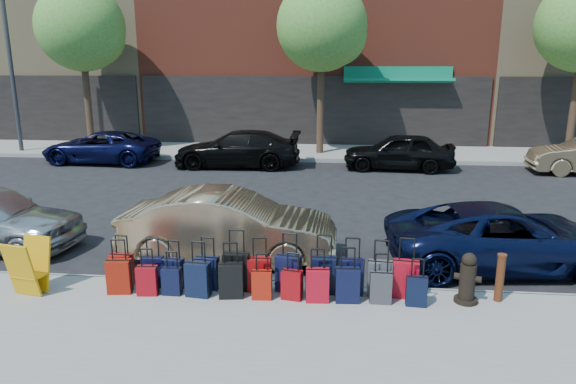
# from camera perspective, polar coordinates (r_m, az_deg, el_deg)

# --- Properties ---
(ground) EXTENTS (120.00, 120.00, 0.00)m
(ground) POSITION_cam_1_polar(r_m,az_deg,el_deg) (13.64, 0.06, -2.91)
(ground) COLOR black
(ground) RESTS_ON ground
(sidewalk_near) EXTENTS (60.00, 4.00, 0.15)m
(sidewalk_near) POSITION_cam_1_polar(r_m,az_deg,el_deg) (7.68, -4.66, -16.65)
(sidewalk_near) COLOR gray
(sidewalk_near) RESTS_ON ground
(sidewalk_far) EXTENTS (60.00, 4.00, 0.15)m
(sidewalk_far) POSITION_cam_1_polar(r_m,az_deg,el_deg) (23.35, 2.35, 4.45)
(sidewalk_far) COLOR gray
(sidewalk_far) RESTS_ON ground
(curb_near) EXTENTS (60.00, 0.08, 0.15)m
(curb_near) POSITION_cam_1_polar(r_m,az_deg,el_deg) (9.45, -2.52, -10.42)
(curb_near) COLOR gray
(curb_near) RESTS_ON ground
(curb_far) EXTENTS (60.00, 0.08, 0.15)m
(curb_far) POSITION_cam_1_polar(r_m,az_deg,el_deg) (21.37, 2.05, 3.54)
(curb_far) COLOR gray
(curb_far) RESTS_ON ground
(tree_left) EXTENTS (3.80, 3.80, 7.27)m
(tree_left) POSITION_cam_1_polar(r_m,az_deg,el_deg) (25.11, -21.70, 16.41)
(tree_left) COLOR black
(tree_left) RESTS_ON sidewalk_far
(tree_center) EXTENTS (3.80, 3.80, 7.27)m
(tree_center) POSITION_cam_1_polar(r_m,az_deg,el_deg) (22.54, 4.13, 17.69)
(tree_center) COLOR black
(tree_center) RESTS_ON sidewalk_far
(streetlight) EXTENTS (2.59, 0.18, 8.00)m
(streetlight) POSITION_cam_1_polar(r_m,az_deg,el_deg) (25.91, -28.24, 13.98)
(streetlight) COLOR #333338
(streetlight) RESTS_ON sidewalk_far
(suitcase_front_0) EXTENTS (0.39, 0.23, 0.92)m
(suitcase_front_0) POSITION_cam_1_polar(r_m,az_deg,el_deg) (9.68, -17.97, -8.19)
(suitcase_front_0) COLOR #9C0B0A
(suitcase_front_0) RESTS_ON sidewalk_near
(suitcase_front_1) EXTENTS (0.37, 0.22, 0.88)m
(suitcase_front_1) POSITION_cam_1_polar(r_m,az_deg,el_deg) (9.48, -14.76, -8.50)
(suitcase_front_1) COLOR black
(suitcase_front_1) RESTS_ON sidewalk_near
(suitcase_front_2) EXTENTS (0.39, 0.25, 0.87)m
(suitcase_front_2) POSITION_cam_1_polar(r_m,az_deg,el_deg) (9.33, -12.61, -8.79)
(suitcase_front_2) COLOR black
(suitcase_front_2) RESTS_ON sidewalk_near
(suitcase_front_3) EXTENTS (0.40, 0.24, 0.93)m
(suitcase_front_3) POSITION_cam_1_polar(r_m,az_deg,el_deg) (9.19, -8.93, -8.83)
(suitcase_front_3) COLOR black
(suitcase_front_3) RESTS_ON sidewalk_near
(suitcase_front_4) EXTENTS (0.45, 0.25, 1.08)m
(suitcase_front_4) POSITION_cam_1_polar(r_m,az_deg,el_deg) (9.07, -5.75, -8.73)
(suitcase_front_4) COLOR black
(suitcase_front_4) RESTS_ON sidewalk_near
(suitcase_front_5) EXTENTS (0.41, 0.23, 0.96)m
(suitcase_front_5) POSITION_cam_1_polar(r_m,az_deg,el_deg) (9.00, -3.19, -9.12)
(suitcase_front_5) COLOR maroon
(suitcase_front_5) RESTS_ON sidewalk_near
(suitcase_front_6) EXTENTS (0.47, 0.31, 1.04)m
(suitcase_front_6) POSITION_cam_1_polar(r_m,az_deg,el_deg) (8.97, 0.06, -9.01)
(suitcase_front_6) COLOR black
(suitcase_front_6) RESTS_ON sidewalk_near
(suitcase_front_7) EXTENTS (0.43, 0.25, 1.03)m
(suitcase_front_7) POSITION_cam_1_polar(r_m,az_deg,el_deg) (8.93, 3.98, -9.16)
(suitcase_front_7) COLOR black
(suitcase_front_7) RESTS_ON sidewalk_near
(suitcase_front_8) EXTENTS (0.43, 0.26, 0.99)m
(suitcase_front_8) POSITION_cam_1_polar(r_m,az_deg,el_deg) (8.95, 7.07, -9.27)
(suitcase_front_8) COLOR black
(suitcase_front_8) RESTS_ON sidewalk_near
(suitcase_front_9) EXTENTS (0.43, 0.27, 0.98)m
(suitcase_front_9) POSITION_cam_1_polar(r_m,az_deg,el_deg) (8.95, 10.20, -9.43)
(suitcase_front_9) COLOR #414146
(suitcase_front_9) RESTS_ON sidewalk_near
(suitcase_front_10) EXTENTS (0.45, 0.29, 1.03)m
(suitcase_front_10) POSITION_cam_1_polar(r_m,az_deg,el_deg) (8.97, 12.91, -9.39)
(suitcase_front_10) COLOR #A70A19
(suitcase_front_10) RESTS_ON sidewalk_near
(suitcase_back_0) EXTENTS (0.42, 0.28, 0.95)m
(suitcase_back_0) POSITION_cam_1_polar(r_m,az_deg,el_deg) (9.38, -18.22, -8.89)
(suitcase_back_0) COLOR maroon
(suitcase_back_0) RESTS_ON sidewalk_near
(suitcase_back_1) EXTENTS (0.36, 0.23, 0.82)m
(suitcase_back_1) POSITION_cam_1_polar(r_m,az_deg,el_deg) (9.18, -15.37, -9.45)
(suitcase_back_1) COLOR maroon
(suitcase_back_1) RESTS_ON sidewalk_near
(suitcase_back_2) EXTENTS (0.32, 0.19, 0.76)m
(suitcase_back_2) POSITION_cam_1_polar(r_m,az_deg,el_deg) (9.10, -12.78, -9.62)
(suitcase_back_2) COLOR black
(suitcase_back_2) RESTS_ON sidewalk_near
(suitcase_back_3) EXTENTS (0.43, 0.28, 0.96)m
(suitcase_back_3) POSITION_cam_1_polar(r_m,az_deg,el_deg) (8.93, -9.96, -9.52)
(suitcase_back_3) COLOR black
(suitcase_back_3) RESTS_ON sidewalk_near
(suitcase_back_4) EXTENTS (0.43, 0.29, 0.96)m
(suitcase_back_4) POSITION_cam_1_polar(r_m,az_deg,el_deg) (8.81, -6.36, -9.74)
(suitcase_back_4) COLOR black
(suitcase_back_4) RESTS_ON sidewalk_near
(suitcase_back_5) EXTENTS (0.34, 0.21, 0.79)m
(suitcase_back_5) POSITION_cam_1_polar(r_m,az_deg,el_deg) (8.73, -2.92, -10.25)
(suitcase_back_5) COLOR #9F190A
(suitcase_back_5) RESTS_ON sidewalk_near
(suitcase_back_6) EXTENTS (0.37, 0.26, 0.81)m
(suitcase_back_6) POSITION_cam_1_polar(r_m,az_deg,el_deg) (8.71, 0.44, -10.26)
(suitcase_back_6) COLOR maroon
(suitcase_back_6) RESTS_ON sidewalk_near
(suitcase_back_7) EXTENTS (0.39, 0.24, 0.90)m
(suitcase_back_7) POSITION_cam_1_polar(r_m,az_deg,el_deg) (8.63, 3.29, -10.30)
(suitcase_back_7) COLOR #AA0A1B
(suitcase_back_7) RESTS_ON sidewalk_near
(suitcase_back_8) EXTENTS (0.40, 0.25, 0.93)m
(suitcase_back_8) POSITION_cam_1_polar(r_m,az_deg,el_deg) (8.66, 6.63, -10.23)
(suitcase_back_8) COLOR black
(suitcase_back_8) RESTS_ON sidewalk_near
(suitcase_back_9) EXTENTS (0.36, 0.21, 0.84)m
(suitcase_back_9) POSITION_cam_1_polar(r_m,az_deg,el_deg) (8.72, 10.27, -10.41)
(suitcase_back_9) COLOR #353539
(suitcase_back_9) RESTS_ON sidewalk_near
(suitcase_back_10) EXTENTS (0.35, 0.22, 0.79)m
(suitcase_back_10) POSITION_cam_1_polar(r_m,az_deg,el_deg) (8.75, 14.09, -10.62)
(suitcase_back_10) COLOR black
(suitcase_back_10) RESTS_ON sidewalk_near
(fire_hydrant) EXTENTS (0.44, 0.39, 0.86)m
(fire_hydrant) POSITION_cam_1_polar(r_m,az_deg,el_deg) (9.04, 19.32, -9.18)
(fire_hydrant) COLOR black
(fire_hydrant) RESTS_ON sidewalk_near
(bollard) EXTENTS (0.15, 0.15, 0.82)m
(bollard) POSITION_cam_1_polar(r_m,az_deg,el_deg) (9.26, 22.50, -8.71)
(bollard) COLOR #38190C
(bollard) RESTS_ON sidewalk_near
(display_rack) EXTENTS (0.64, 0.68, 0.96)m
(display_rack) POSITION_cam_1_polar(r_m,az_deg,el_deg) (9.86, -26.85, -7.49)
(display_rack) COLOR #D2930B
(display_rack) RESTS_ON sidewalk_near
(car_near_1) EXTENTS (4.42, 1.58, 1.45)m
(car_near_1) POSITION_cam_1_polar(r_m,az_deg,el_deg) (10.65, -6.53, -3.86)
(car_near_1) COLOR tan
(car_near_1) RESTS_ON ground
(car_near_2) EXTENTS (4.78, 2.58, 1.28)m
(car_near_2) POSITION_cam_1_polar(r_m,az_deg,el_deg) (11.11, 22.84, -4.63)
(car_near_2) COLOR #0B1233
(car_near_2) RESTS_ON ground
(car_far_0) EXTENTS (4.75, 2.35, 1.30)m
(car_far_0) POSITION_cam_1_polar(r_m,az_deg,el_deg) (22.48, -20.07, 4.70)
(car_far_0) COLOR #0B0E34
(car_far_0) RESTS_ON ground
(car_far_1) EXTENTS (4.99, 2.10, 1.44)m
(car_far_1) POSITION_cam_1_polar(r_m,az_deg,el_deg) (20.34, -5.66, 4.78)
(car_far_1) COLOR black
(car_far_1) RESTS_ON ground
(car_far_2) EXTENTS (4.26, 1.93, 1.42)m
(car_far_2) POSITION_cam_1_polar(r_m,az_deg,el_deg) (20.17, 12.20, 4.43)
(car_far_2) COLOR black
(car_far_2) RESTS_ON ground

